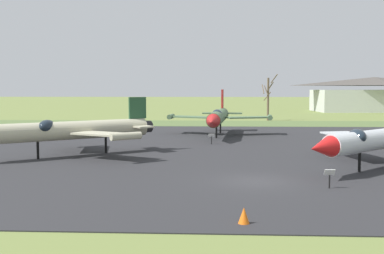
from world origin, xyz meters
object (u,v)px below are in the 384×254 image
at_px(jet_fighter_front_right, 378,139).
at_px(traffic_cone, 244,216).
at_px(jet_fighter_rear_left, 218,117).
at_px(info_placard_front_right, 330,176).
at_px(info_placard_rear_left, 212,138).
at_px(visitor_building, 374,95).
at_px(jet_fighter_front_left, 68,130).

bearing_deg(jet_fighter_front_right, traffic_cone, -126.23).
bearing_deg(jet_fighter_rear_left, info_placard_front_right, -78.34).
height_order(info_placard_rear_left, traffic_cone, info_placard_rear_left).
bearing_deg(jet_fighter_front_right, visitor_building, 71.38).
bearing_deg(info_placard_front_right, traffic_cone, -126.58).
bearing_deg(info_placard_front_right, jet_fighter_rear_left, 101.66).
height_order(jet_fighter_front_right, info_placard_front_right, jet_fighter_front_right).
bearing_deg(jet_fighter_rear_left, info_placard_rear_left, -94.96).
distance_m(jet_fighter_front_left, info_placard_rear_left, 14.05).
bearing_deg(info_placard_front_right, jet_fighter_front_left, 148.35).
relative_size(jet_fighter_rear_left, info_placard_rear_left, 15.39).
xyz_separation_m(jet_fighter_front_left, jet_fighter_rear_left, (11.82, 16.54, 0.11)).
distance_m(info_placard_front_right, visitor_building, 93.12).
bearing_deg(traffic_cone, jet_fighter_front_left, 125.81).
bearing_deg(info_placard_rear_left, traffic_cone, -86.85).
relative_size(jet_fighter_front_right, traffic_cone, 18.19).
distance_m(jet_fighter_front_right, jet_fighter_rear_left, 23.20).
xyz_separation_m(info_placard_front_right, info_placard_rear_left, (-6.34, 19.22, -0.01)).
xyz_separation_m(jet_fighter_rear_left, traffic_cone, (0.72, -33.93, -1.86)).
relative_size(jet_fighter_front_left, jet_fighter_front_right, 1.06).
distance_m(jet_fighter_front_left, jet_fighter_rear_left, 20.33).
bearing_deg(visitor_building, info_placard_rear_left, -119.33).
bearing_deg(traffic_cone, visitor_building, 68.58).
relative_size(jet_fighter_front_left, info_placard_front_right, 12.34).
bearing_deg(visitor_building, traffic_cone, -111.42).
bearing_deg(info_placard_front_right, info_placard_rear_left, 108.24).
xyz_separation_m(info_placard_rear_left, traffic_cone, (1.42, -25.84, -0.32)).
bearing_deg(visitor_building, info_placard_front_right, -110.09).
height_order(jet_fighter_front_left, traffic_cone, jet_fighter_front_left).
height_order(info_placard_front_right, jet_fighter_rear_left, jet_fighter_rear_left).
xyz_separation_m(jet_fighter_rear_left, visitor_building, (37.61, 60.10, 1.77)).
distance_m(jet_fighter_front_left, info_placard_front_right, 20.55).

